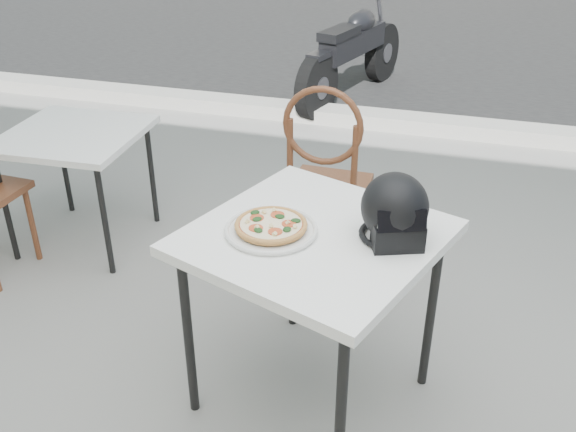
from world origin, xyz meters
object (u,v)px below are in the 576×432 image
(pizza, at_px, (271,225))
(cafe_table_main, at_px, (315,249))
(cafe_chair_main, at_px, (326,170))
(cafe_table_side, at_px, (74,142))
(motorcycle, at_px, (353,54))
(helmet, at_px, (395,211))
(plate, at_px, (271,230))

(pizza, bearing_deg, cafe_table_main, 15.28)
(cafe_chair_main, relative_size, cafe_table_side, 1.43)
(cafe_chair_main, distance_m, cafe_table_side, 1.42)
(cafe_table_main, distance_m, motorcycle, 3.94)
(helmet, distance_m, motorcycle, 3.97)
(cafe_chair_main, relative_size, motorcycle, 0.57)
(helmet, bearing_deg, cafe_table_main, 167.46)
(plate, height_order, cafe_table_side, plate)
(plate, bearing_deg, pizza, 74.21)
(helmet, relative_size, cafe_chair_main, 0.30)
(pizza, relative_size, helmet, 0.85)
(cafe_chair_main, xyz_separation_m, cafe_table_side, (-1.42, -0.09, 0.03))
(plate, distance_m, cafe_table_side, 1.72)
(cafe_table_side, bearing_deg, pizza, -32.51)
(helmet, bearing_deg, pizza, 170.00)
(pizza, xyz_separation_m, motorcycle, (-0.45, 3.92, -0.42))
(cafe_table_side, relative_size, motorcycle, 0.40)
(cafe_table_main, bearing_deg, cafe_chair_main, 100.54)
(cafe_table_main, bearing_deg, cafe_table_side, 151.25)
(pizza, distance_m, helmet, 0.45)
(helmet, relative_size, cafe_table_side, 0.43)
(helmet, bearing_deg, cafe_chair_main, 95.52)
(pizza, height_order, motorcycle, motorcycle)
(cafe_table_main, height_order, plate, plate)
(pizza, xyz_separation_m, cafe_chair_main, (-0.02, 1.01, -0.24))
(helmet, relative_size, motorcycle, 0.17)
(helmet, bearing_deg, motorcycle, 82.10)
(plate, xyz_separation_m, motorcycle, (-0.45, 3.92, -0.39))
(plate, xyz_separation_m, pizza, (0.00, 0.00, 0.02))
(plate, bearing_deg, helmet, 10.85)
(plate, relative_size, cafe_chair_main, 0.40)
(cafe_chair_main, height_order, motorcycle, cafe_chair_main)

